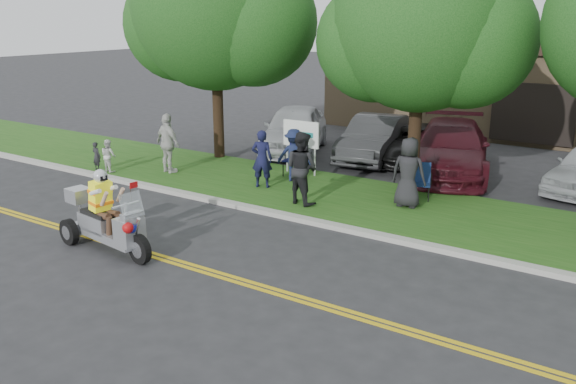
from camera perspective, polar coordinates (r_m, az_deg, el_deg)
The scene contains 23 objects.
ground at distance 12.22m, azimuth -4.02°, elevation -7.23°, with size 120.00×120.00×0.00m, color #28282B.
centerline_near at distance 11.81m, azimuth -5.75°, elevation -8.13°, with size 60.00×0.10×0.01m, color gold.
centerline_far at distance 11.92m, azimuth -5.26°, elevation -7.87°, with size 60.00×0.10×0.01m, color gold.
curb at distance 14.56m, azimuth 3.32°, elevation -2.99°, with size 60.00×0.25×0.12m, color #A8A89E.
grass_verge at distance 16.36m, azimuth 7.15°, elevation -0.90°, with size 60.00×4.00×0.10m, color #1D4D14.
commercial_building at distance 28.37m, azimuth 23.89°, elevation 9.24°, with size 18.00×8.20×4.00m.
tree_left at distance 20.71m, azimuth -6.66°, elevation 16.22°, with size 6.62×5.40×7.78m.
tree_mid at distance 17.26m, azimuth 12.52°, elevation 14.54°, with size 5.88×4.80×7.05m.
business_sign at distance 18.63m, azimuth 1.23°, elevation 5.18°, with size 1.25×0.06×1.75m.
trike_scooter at distance 13.53m, azimuth -16.72°, elevation -2.72°, with size 2.71×0.99×1.77m.
lawn_chair_a at distance 18.61m, azimuth 0.74°, elevation 3.49°, with size 0.63×0.65×1.10m.
lawn_chair_b at distance 16.61m, azimuth 12.32°, elevation 1.23°, with size 0.66×0.68×0.96m.
spectator_adult_left at distance 17.23m, azimuth -2.45°, elevation 3.13°, with size 0.60×0.40×1.65m, color #131537.
spectator_adult_mid at distance 15.71m, azimuth 1.29°, elevation 2.28°, with size 0.92×0.72×1.89m, color black.
spectator_adult_right at distance 19.18m, azimuth -11.17°, elevation 4.49°, with size 1.08×0.45×1.84m, color beige.
spectator_chair_a at distance 17.89m, azimuth 0.55°, elevation 3.47°, with size 1.00×0.58×1.55m, color #171F42.
spectator_chair_b at distance 15.73m, azimuth 11.21°, elevation 1.81°, with size 0.88×0.57×1.80m, color black.
child_left at distance 20.13m, azimuth -17.48°, elevation 3.23°, with size 0.33×0.22×0.90m, color black.
child_right at distance 19.81m, azimuth -16.44°, elevation 3.29°, with size 0.50×0.39×1.02m, color silver.
parked_car_far_left at distance 22.18m, azimuth 0.60°, elevation 5.92°, with size 1.99×4.93×1.68m, color silver.
parked_car_left at distance 21.19m, azimuth 8.20°, elevation 5.00°, with size 1.59×4.57×1.50m, color #323235.
parked_car_mid at distance 21.13m, azimuth 11.92°, elevation 4.42°, with size 2.06×4.46×1.24m, color black.
parked_car_right at distance 19.71m, azimuth 14.95°, elevation 3.95°, with size 2.29×5.63×1.63m, color #430F19.
Camera 1 is at (6.90, -8.82, 4.91)m, focal length 38.00 mm.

